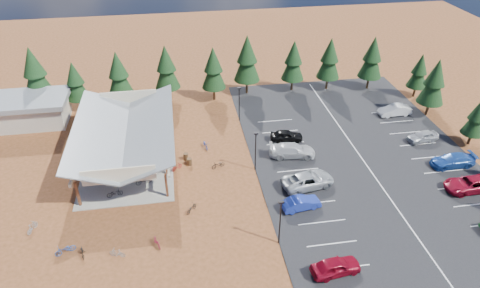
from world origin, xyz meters
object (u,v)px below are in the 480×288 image
at_px(lamp_post_2, 239,102).
at_px(bike_16, 218,165).
at_px(car_6, 469,184).
at_px(car_7, 453,160).
at_px(bike_2, 105,148).
at_px(car_0, 336,266).
at_px(bike_10, 65,250).
at_px(bike_14, 205,145).
at_px(lamp_post_0, 280,219).
at_px(bike_1, 119,167).
at_px(trash_bin_1, 186,157).
at_px(bike_6, 145,139).
at_px(car_8, 423,136).
at_px(bike_3, 112,131).
at_px(bike_pavilion, 125,131).
at_px(bike_8, 82,252).
at_px(bike_13, 117,253).
at_px(lamp_post_1, 256,149).
at_px(trash_bin_0, 190,162).
at_px(outbuilding, 29,110).
at_px(car_3, 292,150).
at_px(bike_5, 144,155).
at_px(bike_9, 32,227).
at_px(car_9, 395,110).
at_px(car_4, 287,135).
at_px(car_2, 308,180).
at_px(bike_0, 115,193).
at_px(bike_15, 177,167).

distance_m(lamp_post_2, bike_16, 12.04).
xyz_separation_m(car_6, car_7, (0.82, 4.51, -0.00)).
distance_m(bike_2, car_0, 31.95).
bearing_deg(car_6, bike_10, -86.91).
bearing_deg(bike_14, bike_16, -87.03).
xyz_separation_m(lamp_post_0, bike_10, (-19.93, 1.82, -2.47)).
relative_size(bike_2, bike_16, 1.11).
bearing_deg(car_7, bike_1, -97.70).
height_order(trash_bin_1, bike_2, bike_2).
xyz_separation_m(bike_6, car_8, (35.91, -5.52, 0.18)).
bearing_deg(bike_3, bike_pavilion, -171.65).
height_order(bike_pavilion, car_6, bike_pavilion).
xyz_separation_m(bike_8, car_7, (41.87, 7.63, 0.37)).
bearing_deg(bike_3, car_6, -129.82).
bearing_deg(bike_13, bike_2, -151.87).
bearing_deg(lamp_post_1, lamp_post_0, -90.00).
xyz_separation_m(trash_bin_0, bike_6, (-5.39, 5.99, 0.11)).
height_order(bike_13, car_8, car_8).
xyz_separation_m(outbuilding, car_6, (51.73, -23.57, -1.22)).
bearing_deg(lamp_post_2, outbuilding, 172.15).
bearing_deg(trash_bin_0, car_3, -0.85).
bearing_deg(bike_10, bike_14, 113.30).
height_order(outbuilding, bike_5, outbuilding).
bearing_deg(car_8, bike_14, -103.03).
bearing_deg(lamp_post_0, bike_8, 175.90).
bearing_deg(lamp_post_2, lamp_post_1, -90.00).
bearing_deg(bike_6, bike_10, 157.42).
height_order(bike_9, car_9, car_9).
distance_m(bike_6, car_4, 18.50).
bearing_deg(trash_bin_1, car_2, -29.52).
bearing_deg(bike_13, car_7, 121.35).
distance_m(outbuilding, car_0, 46.28).
distance_m(bike_5, car_2, 20.20).
relative_size(bike_13, car_3, 0.27).
bearing_deg(car_4, bike_10, 130.92).
xyz_separation_m(lamp_post_2, bike_13, (-15.12, -23.34, -2.51)).
height_order(bike_6, bike_13, bike_6).
bearing_deg(trash_bin_1, bike_14, 40.74).
relative_size(bike_6, car_0, 0.39).
xyz_separation_m(lamp_post_1, bike_1, (-15.89, 2.16, -2.34)).
height_order(lamp_post_1, trash_bin_0, lamp_post_1).
bearing_deg(bike_0, outbuilding, 21.49).
relative_size(lamp_post_0, bike_10, 2.69).
relative_size(bike_10, car_6, 0.35).
height_order(lamp_post_2, car_7, lamp_post_2).
bearing_deg(lamp_post_0, car_0, -46.74).
relative_size(lamp_post_1, bike_3, 2.84).
relative_size(trash_bin_1, bike_15, 0.57).
relative_size(bike_14, car_8, 0.45).
xyz_separation_m(lamp_post_0, bike_16, (-4.31, 13.05, -2.53)).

